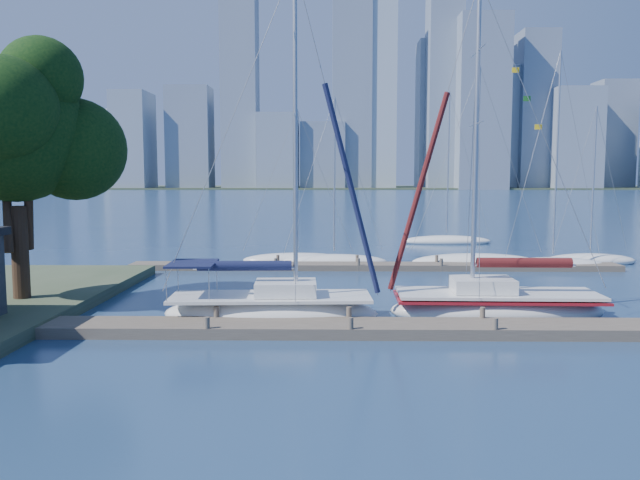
{
  "coord_description": "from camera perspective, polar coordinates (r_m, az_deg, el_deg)",
  "views": [
    {
      "loc": [
        -0.73,
        -22.12,
        5.63
      ],
      "look_at": [
        -1.14,
        4.0,
        3.01
      ],
      "focal_mm": 35.0,
      "sensor_mm": 36.0,
      "label": 1
    }
  ],
  "objects": [
    {
      "name": "ground",
      "position": [
        22.84,
        2.73,
        -8.56
      ],
      "size": [
        700.0,
        700.0,
        0.0
      ],
      "primitive_type": "plane",
      "color": "navy",
      "rests_on": "ground"
    },
    {
      "name": "bg_boat_3",
      "position": [
        41.34,
        13.99,
        -1.91
      ],
      "size": [
        8.38,
        3.36,
        12.92
      ],
      "rotation": [
        0.0,
        0.0,
        -0.13
      ],
      "color": "silver",
      "rests_on": "ground"
    },
    {
      "name": "sailboat_maroon",
      "position": [
        26.29,
        15.86,
        -4.5
      ],
      "size": [
        8.7,
        3.0,
        13.86
      ],
      "rotation": [
        0.0,
        0.0,
        -0.02
      ],
      "color": "silver",
      "rests_on": "ground"
    },
    {
      "name": "bg_boat_7",
      "position": [
        54.51,
        11.5,
        -0.06
      ],
      "size": [
        7.88,
        3.58,
        13.14
      ],
      "rotation": [
        0.0,
        0.0,
        0.2
      ],
      "color": "silver",
      "rests_on": "ground"
    },
    {
      "name": "far_dock",
      "position": [
        38.61,
        4.95,
        -2.42
      ],
      "size": [
        30.0,
        1.8,
        0.36
      ],
      "primitive_type": "cube",
      "color": "#4D4438",
      "rests_on": "ground"
    },
    {
      "name": "bg_boat_5",
      "position": [
        44.68,
        23.46,
        -1.7
      ],
      "size": [
        6.27,
        3.81,
        10.5
      ],
      "rotation": [
        0.0,
        0.0,
        0.33
      ],
      "color": "silver",
      "rests_on": "ground"
    },
    {
      "name": "bg_boat_2",
      "position": [
        40.53,
        1.31,
        -1.94
      ],
      "size": [
        7.17,
        4.4,
        11.04
      ],
      "rotation": [
        0.0,
        0.0,
        0.37
      ],
      "color": "silver",
      "rests_on": "ground"
    },
    {
      "name": "bg_boat_1",
      "position": [
        41.32,
        -2.05,
        -1.81
      ],
      "size": [
        7.33,
        2.21,
        10.37
      ],
      "rotation": [
        0.0,
        0.0,
        -0.03
      ],
      "color": "silver",
      "rests_on": "ground"
    },
    {
      "name": "far_shore",
      "position": [
        342.17,
        1.02,
        4.77
      ],
      "size": [
        800.0,
        100.0,
        1.5
      ],
      "primitive_type": "cube",
      "color": "#38472D",
      "rests_on": "ground"
    },
    {
      "name": "sailboat_navy",
      "position": [
        24.76,
        -4.52,
        -4.79
      ],
      "size": [
        8.61,
        3.17,
        14.24
      ],
      "rotation": [
        0.0,
        0.0,
        0.05
      ],
      "color": "silver",
      "rests_on": "ground"
    },
    {
      "name": "skyline",
      "position": [
        314.5,
        4.43,
        11.15
      ],
      "size": [
        502.9,
        51.31,
        112.92
      ],
      "color": "gray",
      "rests_on": "ground"
    },
    {
      "name": "near_dock",
      "position": [
        22.79,
        2.73,
        -8.07
      ],
      "size": [
        26.0,
        2.0,
        0.4
      ],
      "primitive_type": "cube",
      "color": "#4D4438",
      "rests_on": "ground"
    },
    {
      "name": "tree",
      "position": [
        29.28,
        -26.1,
        9.19
      ],
      "size": [
        8.38,
        7.65,
        11.35
      ],
      "color": "#2F2015",
      "rests_on": "ground"
    },
    {
      "name": "bg_boat_4",
      "position": [
        41.59,
        20.52,
        -2.06
      ],
      "size": [
        6.78,
        3.4,
        13.6
      ],
      "rotation": [
        0.0,
        0.0,
        0.22
      ],
      "color": "silver",
      "rests_on": "ground"
    }
  ]
}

